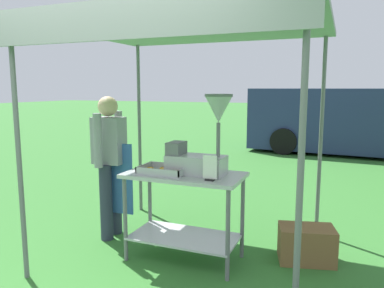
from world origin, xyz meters
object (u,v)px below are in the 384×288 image
(stall_canopy, at_px, (188,33))
(van_navy, at_px, (354,120))
(menu_sign, at_px, (210,170))
(vendor, at_px, (110,159))
(donut_fryer, at_px, (202,145))
(donut_cart, at_px, (184,198))
(donut_tray, at_px, (164,171))
(supply_crate, at_px, (306,244))

(stall_canopy, distance_m, van_navy, 7.54)
(menu_sign, bearing_deg, vendor, 163.32)
(donut_fryer, relative_size, menu_sign, 3.35)
(stall_canopy, xyz_separation_m, donut_cart, (-0.00, -0.10, -1.59))
(stall_canopy, xyz_separation_m, van_navy, (1.65, 7.24, -1.34))
(donut_fryer, xyz_separation_m, van_navy, (1.47, 7.31, -0.29))
(vendor, bearing_deg, donut_fryer, -9.48)
(stall_canopy, bearing_deg, donut_cart, -90.00)
(donut_fryer, distance_m, menu_sign, 0.32)
(donut_tray, relative_size, menu_sign, 2.00)
(stall_canopy, height_order, vendor, stall_canopy)
(van_navy, bearing_deg, stall_canopy, -102.82)
(menu_sign, distance_m, van_navy, 7.63)
(stall_canopy, xyz_separation_m, menu_sign, (0.33, -0.28, -1.24))
(donut_cart, height_order, donut_tray, donut_tray)
(van_navy, bearing_deg, donut_fryer, -101.38)
(donut_cart, bearing_deg, stall_canopy, 90.00)
(donut_cart, bearing_deg, supply_crate, 19.58)
(vendor, xyz_separation_m, van_navy, (2.65, 7.11, -0.03))
(donut_fryer, distance_m, supply_crate, 1.43)
(stall_canopy, height_order, van_navy, stall_canopy)
(vendor, bearing_deg, stall_canopy, -6.94)
(menu_sign, bearing_deg, donut_cart, 151.37)
(van_navy, bearing_deg, menu_sign, -99.97)
(donut_tray, xyz_separation_m, vendor, (-0.82, 0.29, 0.00))
(supply_crate, bearing_deg, menu_sign, -144.27)
(stall_canopy, bearing_deg, van_navy, 77.18)
(donut_cart, relative_size, menu_sign, 5.01)
(van_navy, bearing_deg, vendor, -110.45)
(vendor, relative_size, van_navy, 0.30)
(menu_sign, height_order, van_navy, van_navy)
(supply_crate, bearing_deg, van_navy, 85.78)
(stall_canopy, relative_size, vendor, 1.59)
(menu_sign, height_order, supply_crate, menu_sign)
(stall_canopy, bearing_deg, vendor, 173.06)
(stall_canopy, xyz_separation_m, supply_crate, (1.14, 0.31, -2.04))
(menu_sign, bearing_deg, donut_tray, 168.12)
(donut_cart, bearing_deg, donut_fryer, 7.82)
(supply_crate, height_order, van_navy, van_navy)
(menu_sign, bearing_deg, supply_crate, 35.73)
(stall_canopy, height_order, donut_cart, stall_canopy)
(donut_tray, height_order, menu_sign, menu_sign)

